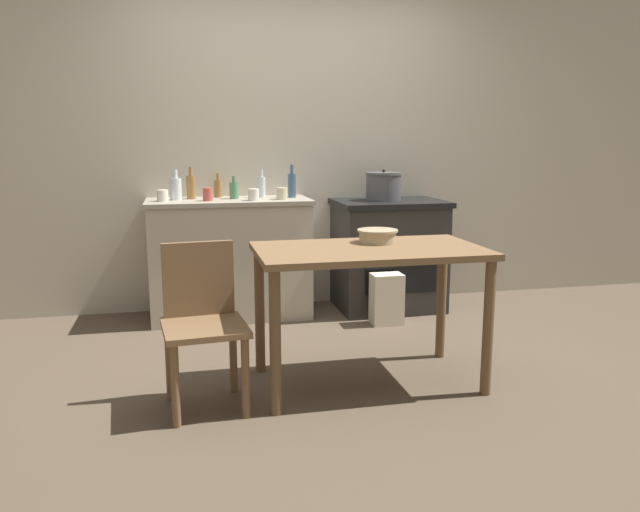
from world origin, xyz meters
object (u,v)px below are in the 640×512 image
Objects in this scene: work_table at (369,267)px; chair at (203,319)px; stove at (388,254)px; mixing_bowl_large at (378,235)px; flour_sack at (387,299)px; bottle_center at (191,187)px; bottle_center_left at (218,188)px; bottle_center_right at (234,190)px; bottle_far_left at (262,186)px; cup_end_right at (282,194)px; cup_far_right at (163,196)px; cup_mid_right at (254,195)px; cup_right at (208,194)px; bottle_left at (176,188)px; bottle_mid_left at (292,185)px; stock_pot at (383,186)px.

work_table is 1.48× the size of chair.
stove reaches higher than mixing_bowl_large.
bottle_center is at bearing 157.92° from flour_sack.
stove is at bearing -9.58° from bottle_center_left.
bottle_center_right reaches higher than flour_sack.
bottle_far_left is (0.53, 1.71, 0.53)m from chair.
bottle_far_left is at bearing -9.43° from bottle_center_left.
cup_end_right reaches higher than flour_sack.
bottle_far_left reaches higher than bottle_center_right.
stove is 2.32× the size of flour_sack.
bottle_far_left reaches higher than flour_sack.
cup_far_right is 0.85m from cup_end_right.
cup_end_right is at bearing 153.06° from flour_sack.
cup_right is (-0.32, 0.04, 0.00)m from cup_mid_right.
cup_end_right is (0.34, -0.14, -0.02)m from bottle_center_right.
bottle_center_right reaches higher than stove.
cup_right is (-0.20, -0.12, -0.02)m from bottle_center_right.
cup_right is (-0.09, -0.27, -0.02)m from bottle_center_left.
work_table is 0.92m from chair.
bottle_center reaches higher than cup_far_right.
bottle_center_right is at bearing -9.74° from bottle_center.
mixing_bowl_large is 1.55m from bottle_center_right.
cup_end_right is at bearing -9.99° from bottle_left.
bottle_mid_left is (-0.75, 0.08, 0.55)m from stove.
stock_pot is at bearing 41.56° from chair.
cup_mid_right is (-0.31, -0.18, -0.05)m from bottle_mid_left.
cup_far_right is at bearing -170.68° from bottle_center_right.
cup_right is at bearing -7.06° from cup_far_right.
bottle_center_right is at bearing 0.51° from bottle_left.
cup_far_right is (-0.20, -0.14, -0.05)m from bottle_center.
chair reaches higher than work_table.
bottle_center_left reaches higher than bottle_center_right.
bottle_mid_left is 3.05× the size of cup_far_right.
chair is 9.45× the size of cup_end_right.
bottle_mid_left reaches higher than flour_sack.
bottle_far_left is at bearing 23.37° from bottle_center_right.
cup_right is (-1.24, 0.37, 0.75)m from flour_sack.
bottle_far_left is (-0.36, 1.63, 0.32)m from work_table.
cup_right reaches higher than stove.
stove is at bearing -4.70° from bottle_center.
bottle_mid_left is (-0.70, 0.08, 0.02)m from stock_pot.
bottle_far_left is 0.47m from cup_right.
cup_far_right is (-0.32, 0.04, -0.01)m from cup_right.
mixing_bowl_large is at bearing -65.72° from cup_mid_right.
stock_pot is at bearing 5.70° from cup_mid_right.
bottle_mid_left is (-0.23, 1.39, 0.19)m from mixing_bowl_large.
bottle_mid_left is 1.38× the size of bottle_center_left.
stove reaches higher than work_table.
work_table is 1.63m from cup_right.
work_table is 1.58m from bottle_mid_left.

